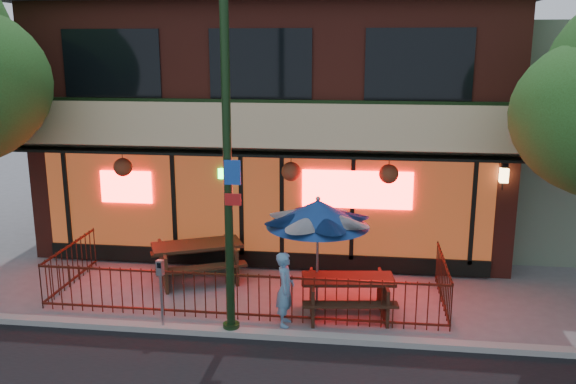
# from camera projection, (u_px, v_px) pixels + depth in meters

# --- Properties ---
(ground) EXTENTS (80.00, 80.00, 0.00)m
(ground) POSITION_uv_depth(u_px,v_px,m) (236.00, 324.00, 12.16)
(ground) COLOR gray
(ground) RESTS_ON ground
(curb) EXTENTS (80.00, 0.25, 0.12)m
(curb) POSITION_uv_depth(u_px,v_px,m) (230.00, 332.00, 11.66)
(curb) COLOR #999993
(curb) RESTS_ON ground
(restaurant_building) EXTENTS (12.96, 9.49, 8.05)m
(restaurant_building) POSITION_uv_depth(u_px,v_px,m) (283.00, 90.00, 18.06)
(restaurant_building) COLOR maroon
(restaurant_building) RESTS_ON ground
(patio_fence) EXTENTS (8.44, 2.62, 1.00)m
(patio_fence) POSITION_uv_depth(u_px,v_px,m) (240.00, 285.00, 12.50)
(patio_fence) COLOR #40160D
(patio_fence) RESTS_ON ground
(street_light) EXTENTS (0.43, 0.32, 7.00)m
(street_light) POSITION_uv_depth(u_px,v_px,m) (228.00, 173.00, 11.04)
(street_light) COLOR black
(street_light) RESTS_ON ground
(picnic_table_left) EXTENTS (2.53, 2.30, 0.88)m
(picnic_table_left) POSITION_uv_depth(u_px,v_px,m) (197.00, 256.00, 14.37)
(picnic_table_left) COLOR #3D2716
(picnic_table_left) RESTS_ON ground
(picnic_table_right) EXTENTS (2.04, 1.66, 0.80)m
(picnic_table_right) POSITION_uv_depth(u_px,v_px,m) (348.00, 290.00, 12.48)
(picnic_table_right) COLOR #331D12
(picnic_table_right) RESTS_ON ground
(patio_umbrella) EXTENTS (2.12, 2.12, 2.43)m
(patio_umbrella) POSITION_uv_depth(u_px,v_px,m) (318.00, 213.00, 12.44)
(patio_umbrella) COLOR gray
(patio_umbrella) RESTS_ON ground
(pedestrian) EXTENTS (0.38, 0.56, 1.51)m
(pedestrian) POSITION_uv_depth(u_px,v_px,m) (285.00, 289.00, 11.96)
(pedestrian) COLOR #6099C1
(pedestrian) RESTS_ON ground
(parking_meter_near) EXTENTS (0.15, 0.13, 1.45)m
(parking_meter_near) POSITION_uv_depth(u_px,v_px,m) (161.00, 283.00, 11.63)
(parking_meter_near) COLOR #919499
(parking_meter_near) RESTS_ON ground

